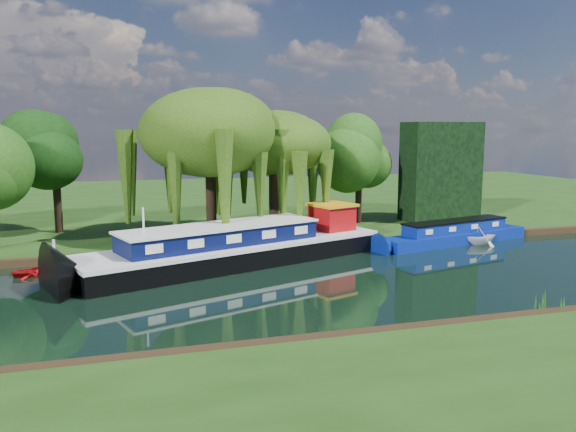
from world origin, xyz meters
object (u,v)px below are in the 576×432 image
object	(u,v)px
narrowboat	(455,234)
white_cruiser	(480,244)
dutch_barge	(239,247)
red_dinghy	(41,274)

from	to	relation	value
narrowboat	white_cruiser	size ratio (longest dim) A/B	4.75
dutch_barge	white_cruiser	distance (m)	17.19
narrowboat	dutch_barge	bearing A→B (deg)	172.78
narrowboat	red_dinghy	distance (m)	26.57
narrowboat	white_cruiser	world-z (taller)	narrowboat
narrowboat	red_dinghy	world-z (taller)	narrowboat
red_dinghy	white_cruiser	xyz separation A→B (m)	(28.05, 0.36, 0.00)
red_dinghy	dutch_barge	bearing A→B (deg)	-101.10
dutch_barge	white_cruiser	world-z (taller)	dutch_barge
red_dinghy	white_cruiser	distance (m)	28.05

